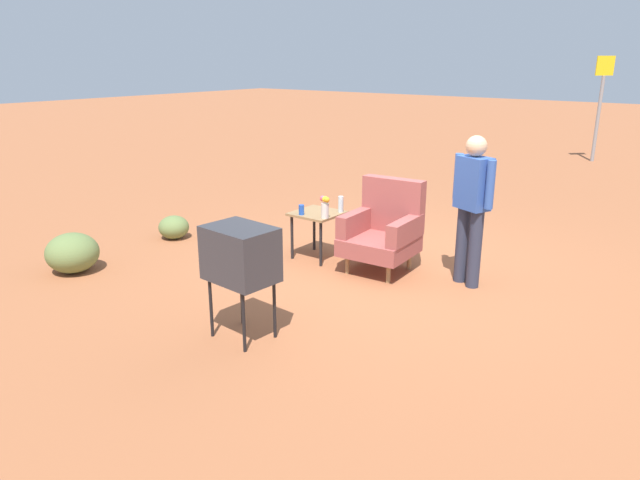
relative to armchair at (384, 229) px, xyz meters
The scene contains 11 objects.
ground_plane 0.53m from the armchair, 16.95° to the left, with size 60.00×60.00×0.00m, color #A05B38.
armchair is the anchor object (origin of this frame).
side_table 0.88m from the armchair, behind, with size 0.56×0.56×0.59m.
tv_on_stand 2.29m from the armchair, 91.78° to the right, with size 0.63×0.49×1.03m.
person_standing 1.09m from the armchair, ahead, with size 0.53×0.35×1.64m.
road_sign 9.55m from the armchair, 89.35° to the left, with size 0.33×0.33×2.44m.
soda_can_blue 1.03m from the armchair, 159.70° to the right, with size 0.07×0.07×0.12m, color blue.
bottle_short_clear 0.67m from the armchair, behind, with size 0.06×0.06×0.20m, color silver.
flower_vase 0.74m from the armchair, 154.30° to the right, with size 0.15×0.09×0.27m.
shrub_near 3.05m from the armchair, 166.44° to the right, with size 0.42×0.42×0.32m, color olive.
shrub_far 3.65m from the armchair, 141.19° to the right, with size 0.60×0.60×0.46m, color olive.
Camera 1 is at (3.18, -5.69, 2.41)m, focal length 32.68 mm.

